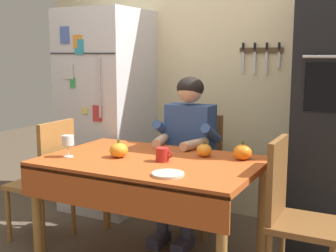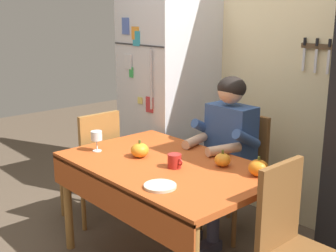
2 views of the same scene
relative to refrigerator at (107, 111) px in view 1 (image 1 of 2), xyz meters
The scene contains 13 objects.
back_wall_assembly 1.15m from the refrigerator, 21.32° to the left, with size 3.70×0.13×2.60m.
refrigerator is the anchor object (origin of this frame).
dining_table 1.32m from the refrigerator, 42.91° to the right, with size 1.40×0.90×0.74m.
chair_behind_person 1.02m from the refrigerator, ahead, with size 0.40×0.40×0.93m.
seated_person 0.99m from the refrigerator, 16.63° to the right, with size 0.47×0.55×1.25m.
chair_right_side 2.04m from the refrigerator, 22.37° to the right, with size 0.40×0.40×0.93m.
chair_left_side 0.94m from the refrigerator, 86.71° to the right, with size 0.40×0.40×0.93m.
coffee_mug 1.37m from the refrigerator, 40.10° to the right, with size 0.12×0.09×0.09m.
wine_glass 1.15m from the refrigerator, 67.84° to the right, with size 0.08×0.08×0.15m.
pumpkin_large 1.18m from the refrigerator, 51.23° to the right, with size 0.12×0.12×0.12m.
pumpkin_medium 1.39m from the refrigerator, 27.31° to the right, with size 0.10×0.10×0.11m.
pumpkin_small 1.60m from the refrigerator, 22.07° to the right, with size 0.12×0.12×0.12m.
serving_tray 1.70m from the refrigerator, 43.34° to the right, with size 0.19×0.19×0.02m, color beige.
Camera 1 is at (1.39, -2.35, 1.42)m, focal length 47.45 mm.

